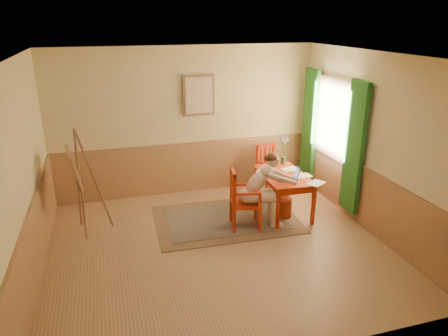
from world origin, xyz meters
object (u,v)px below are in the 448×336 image
object	(u,v)px
chair_back	(269,169)
easel	(77,173)
table	(283,179)
chair_left	(242,199)
laptop	(290,177)
figure	(262,187)

from	to	relation	value
chair_back	easel	size ratio (longest dim) A/B	0.54
table	easel	size ratio (longest dim) A/B	0.71
chair_left	chair_back	xyz separation A→B (m)	(1.00, 1.30, -0.04)
chair_left	easel	size ratio (longest dim) A/B	0.59
chair_back	chair_left	bearing A→B (deg)	-127.50
table	chair_back	distance (m)	1.01
table	easel	distance (m)	3.38
laptop	easel	size ratio (longest dim) A/B	0.23
easel	figure	bearing A→B (deg)	-12.53
chair_left	chair_back	distance (m)	1.64
chair_back	laptop	bearing A→B (deg)	-96.66
chair_left	easel	xyz separation A→B (m)	(-2.49, 0.57, 0.51)
chair_left	easel	bearing A→B (deg)	167.01
chair_left	figure	bearing A→B (deg)	-8.75
laptop	table	bearing A→B (deg)	90.22
figure	laptop	size ratio (longest dim) A/B	3.24
laptop	easel	xyz separation A→B (m)	(-3.35, 0.50, 0.25)
table	figure	size ratio (longest dim) A/B	0.96
figure	chair_back	bearing A→B (deg)	62.96
table	figure	xyz separation A→B (m)	(-0.54, -0.36, 0.07)
table	chair_back	world-z (taller)	chair_back
laptop	figure	bearing A→B (deg)	-167.02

